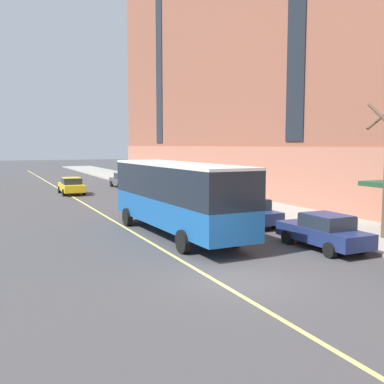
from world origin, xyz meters
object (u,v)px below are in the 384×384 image
Objects in this scene: parked_car_darkgray_1 at (123,180)px; parked_car_navy_7 at (324,231)px; parked_car_navy_5 at (248,212)px; parked_car_silver_0 at (185,196)px; parked_car_red_4 at (156,189)px; taxi_cab at (71,186)px; city_bus at (177,194)px.

parked_car_darkgray_1 is 1.00× the size of parked_car_navy_7.
parked_car_navy_5 is 6.37m from parked_car_navy_7.
parked_car_silver_0 and parked_car_navy_7 have the same top height.
parked_car_red_4 is 0.97× the size of parked_car_navy_7.
parked_car_red_4 is 0.96× the size of taxi_cab.
parked_car_silver_0 is 13.61m from taxi_cab.
parked_car_silver_0 is at bearing -90.44° from parked_car_red_4.
city_bus is 16.52m from parked_car_red_4.
parked_car_darkgray_1 is (4.79, 26.32, -1.33)m from city_bus.
city_bus is 2.46× the size of taxi_cab.
parked_car_red_4 is at bearing -44.46° from taxi_cab.
parked_car_navy_5 is at bearing -73.25° from taxi_cab.
parked_car_navy_7 is at bearing -77.18° from taxi_cab.
parked_car_darkgray_1 and parked_car_navy_5 have the same top height.
parked_car_navy_5 is 21.58m from taxi_cab.
parked_car_navy_7 is (0.06, -14.87, 0.00)m from parked_car_silver_0.
parked_car_silver_0 is 0.94× the size of parked_car_darkgray_1.
city_bus is 2.48× the size of parked_car_darkgray_1.
city_bus is at bearing -86.30° from taxi_cab.
taxi_cab is at bearing 93.70° from city_bus.
parked_car_navy_7 is (-0.07, -6.37, -0.00)m from parked_car_navy_5.
parked_car_darkgray_1 and taxi_cab have the same top height.
taxi_cab is (-1.41, 21.80, -1.33)m from city_bus.
city_bus is 2.48× the size of parked_car_navy_7.
parked_car_navy_5 and parked_car_navy_7 have the same top height.
parked_car_navy_7 is at bearing -47.86° from city_bus.
parked_car_darkgray_1 is 0.99× the size of taxi_cab.
parked_car_navy_5 and taxi_cab have the same top height.
parked_car_silver_0 is at bearing 90.87° from parked_car_navy_5.
parked_car_navy_5 is (0.02, -25.19, 0.00)m from parked_car_darkgray_1.
parked_car_navy_7 is at bearing -90.61° from parked_car_navy_5.
parked_car_red_4 is 8.60m from taxi_cab.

